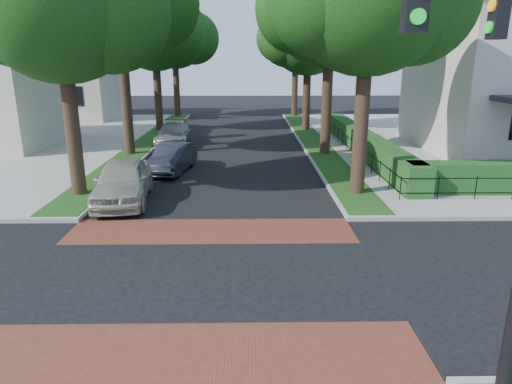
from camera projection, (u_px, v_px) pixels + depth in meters
ground at (201, 277)px, 11.43m from camera, size 120.00×120.00×0.00m
crosswalk_far at (211, 231)px, 14.50m from camera, size 9.00×2.20×0.01m
crosswalk_near at (184, 357)px, 8.36m from camera, size 9.00×2.20×0.01m
grass_strip_ne at (313, 140)px, 29.81m from camera, size 1.60×29.80×0.02m
grass_strip_nw at (148, 141)px, 29.65m from camera, size 1.60×29.80×0.02m
tree_right_mid at (332, 5)px, 23.93m from camera, size 8.25×7.09×11.22m
tree_right_far at (309, 36)px, 32.84m from camera, size 7.25×6.23×9.74m
tree_right_back at (297, 36)px, 41.39m from camera, size 7.50×6.45×10.20m
tree_left_near at (63, 1)px, 16.26m from camera, size 7.50×6.45×10.20m
tree_left_far at (156, 32)px, 32.61m from camera, size 7.00×6.02×9.86m
tree_left_back at (176, 35)px, 41.19m from camera, size 7.75×6.66×10.44m
hedge_main_road at (364, 142)px, 25.74m from camera, size 1.00×18.00×1.20m
fence_main_road at (350, 145)px, 25.77m from camera, size 0.06×18.00×0.90m
house_left_far at (61, 62)px, 40.51m from camera, size 10.00×9.00×10.14m
parked_car_front at (123, 181)px, 17.30m from camera, size 2.46×4.96×1.63m
parked_car_middle at (172, 158)px, 21.99m from camera, size 2.00×4.24×1.34m
parked_car_rear at (173, 134)px, 28.93m from camera, size 2.16×4.92×1.41m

